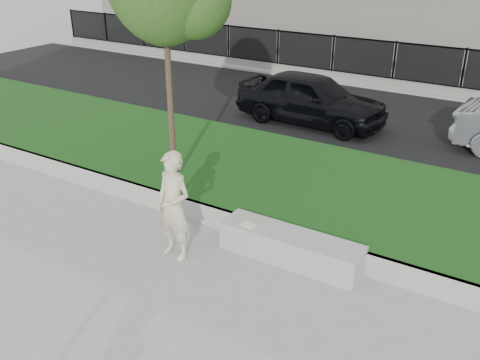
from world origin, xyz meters
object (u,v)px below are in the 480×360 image
Objects in this scene: stone_bench at (291,247)px; man at (174,206)px; car_dark at (311,98)px; book at (249,225)px.

man is at bearing -152.44° from stone_bench.
stone_bench is at bearing -155.12° from car_dark.
book is at bearing -170.31° from stone_bench.
car_dark is at bearing 112.52° from stone_bench.
book is at bearing -161.10° from car_dark.
car_dark is (-0.98, 7.20, -0.16)m from man.
man is 7.86× the size of book.
book is at bearing 44.87° from man.
car_dark is at bearing 104.40° from man.
car_dark is at bearing 112.74° from book.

